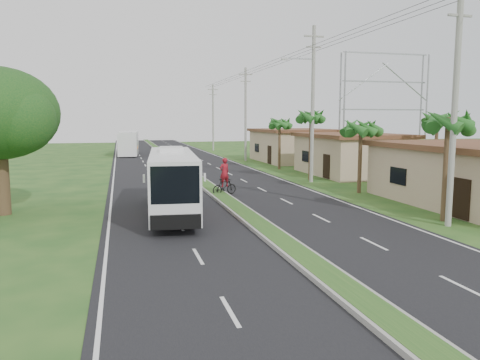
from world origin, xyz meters
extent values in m
plane|color=#1E4A1B|center=(0.00, 0.00, 0.00)|extent=(180.00, 180.00, 0.00)
cube|color=black|center=(0.00, 20.00, 0.01)|extent=(14.00, 160.00, 0.02)
cube|color=gray|center=(0.00, 20.00, 0.10)|extent=(1.20, 160.00, 0.17)
cube|color=#1E4A1B|center=(0.00, 20.00, 0.18)|extent=(0.95, 160.00, 0.02)
cube|color=silver|center=(-6.70, 20.00, 0.00)|extent=(0.12, 160.00, 0.01)
cube|color=silver|center=(6.70, 20.00, 0.00)|extent=(0.12, 160.00, 0.01)
cube|color=tan|center=(14.00, 22.00, 1.68)|extent=(7.00, 10.00, 3.35)
cube|color=brown|center=(14.00, 22.00, 3.51)|extent=(7.60, 10.60, 0.32)
cube|color=tan|center=(14.00, 36.00, 1.75)|extent=(8.00, 11.00, 3.50)
cube|color=brown|center=(14.00, 36.00, 3.66)|extent=(8.60, 11.60, 0.32)
cylinder|color=#473321|center=(9.00, 3.00, 2.50)|extent=(0.26, 0.26, 5.00)
cylinder|color=#473321|center=(9.40, 12.00, 2.30)|extent=(0.26, 0.26, 4.60)
cylinder|color=#473321|center=(8.80, 19.00, 2.70)|extent=(0.26, 0.26, 5.40)
cylinder|color=#473321|center=(9.30, 28.00, 2.40)|extent=(0.26, 0.26, 4.80)
cylinder|color=#473321|center=(17.50, 15.00, 2.60)|extent=(0.26, 0.26, 5.20)
cylinder|color=#473321|center=(-12.00, 10.00, 2.00)|extent=(0.70, 0.70, 4.00)
sphere|color=#113F17|center=(-10.80, 9.00, 4.90)|extent=(3.40, 3.40, 3.40)
cylinder|color=gray|center=(8.50, 2.00, 5.50)|extent=(0.28, 0.28, 11.00)
cube|color=gray|center=(8.50, 2.00, 9.40)|extent=(1.20, 0.10, 0.10)
cylinder|color=gray|center=(8.50, 18.00, 6.00)|extent=(0.28, 0.28, 12.00)
cube|color=gray|center=(8.50, 18.00, 11.20)|extent=(1.60, 0.12, 0.12)
cube|color=gray|center=(8.50, 18.00, 10.40)|extent=(1.20, 0.10, 0.10)
cube|color=gray|center=(7.30, 18.00, 9.50)|extent=(2.40, 0.10, 0.10)
cylinder|color=gray|center=(8.50, 38.00, 5.50)|extent=(0.28, 0.28, 11.00)
cube|color=gray|center=(8.50, 38.00, 10.20)|extent=(1.60, 0.12, 0.12)
cube|color=gray|center=(8.50, 38.00, 9.40)|extent=(1.20, 0.10, 0.10)
cylinder|color=gray|center=(8.50, 58.00, 5.25)|extent=(0.28, 0.28, 10.50)
cube|color=gray|center=(8.50, 58.00, 9.70)|extent=(1.60, 0.12, 0.12)
cube|color=gray|center=(8.50, 58.00, 8.90)|extent=(1.20, 0.10, 0.10)
cylinder|color=gray|center=(17.00, 29.50, 6.00)|extent=(0.18, 0.18, 12.00)
cylinder|color=gray|center=(27.00, 29.50, 6.00)|extent=(0.18, 0.18, 12.00)
cylinder|color=gray|center=(17.00, 30.50, 6.00)|extent=(0.18, 0.18, 12.00)
cylinder|color=gray|center=(27.00, 30.50, 6.00)|extent=(0.18, 0.18, 12.00)
cube|color=gray|center=(22.00, 30.00, 6.00)|extent=(10.00, 0.14, 0.14)
cube|color=gray|center=(22.00, 30.00, 9.00)|extent=(10.00, 0.14, 0.14)
cube|color=gray|center=(22.00, 30.00, 12.00)|extent=(10.00, 0.14, 0.14)
cube|color=silver|center=(-3.50, 8.08, 1.79)|extent=(3.10, 10.75, 2.78)
cube|color=black|center=(-3.46, 8.61, 2.40)|extent=(2.97, 8.64, 1.11)
cube|color=black|center=(-3.95, 2.86, 2.23)|extent=(1.99, 0.31, 1.56)
cube|color=#B5170F|center=(-3.59, 7.02, 1.23)|extent=(2.64, 4.77, 0.49)
cube|color=yellow|center=(-3.48, 8.34, 1.01)|extent=(2.47, 2.83, 0.22)
cube|color=silver|center=(-3.41, 9.13, 3.30)|extent=(1.41, 2.22, 0.25)
cylinder|color=black|center=(-4.78, 4.82, 0.46)|extent=(0.36, 0.94, 0.92)
cylinder|color=black|center=(-2.79, 4.65, 0.46)|extent=(0.36, 0.94, 0.92)
cylinder|color=black|center=(-4.26, 10.98, 0.46)|extent=(0.36, 0.94, 0.92)
cylinder|color=black|center=(-2.27, 10.81, 0.46)|extent=(0.36, 0.94, 0.92)
cube|color=white|center=(-4.86, 51.61, 1.71)|extent=(3.12, 11.35, 3.12)
cube|color=black|center=(-4.83, 52.10, 2.64)|extent=(2.99, 8.43, 1.06)
cube|color=#D35F15|center=(-4.92, 50.64, 1.11)|extent=(2.81, 5.51, 0.34)
cylinder|color=black|center=(-6.21, 47.05, 0.47)|extent=(0.35, 0.95, 0.94)
cylinder|color=black|center=(-4.07, 46.92, 0.47)|extent=(0.35, 0.95, 0.94)
cylinder|color=black|center=(-5.68, 55.82, 0.47)|extent=(0.35, 0.95, 0.94)
cylinder|color=black|center=(-3.53, 55.69, 0.47)|extent=(0.35, 0.95, 0.94)
imported|color=black|center=(0.44, 13.36, 0.53)|extent=(1.83, 1.04, 1.06)
imported|color=maroon|center=(0.44, 13.36, 1.50)|extent=(0.80, 0.65, 1.89)
camera|label=1|loc=(-6.08, -16.10, 4.86)|focal=35.00mm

